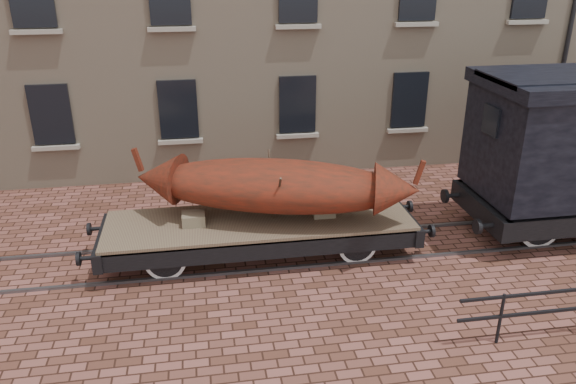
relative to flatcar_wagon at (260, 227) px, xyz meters
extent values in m
plane|color=#502C20|center=(0.75, 0.00, -0.72)|extent=(90.00, 90.00, 0.00)
cube|color=black|center=(-5.25, 4.96, 1.48)|extent=(1.10, 0.12, 1.70)
cube|color=#9F9889|center=(-5.25, 4.90, 0.53)|extent=(1.30, 0.18, 0.12)
cube|color=black|center=(-1.75, 4.96, 1.48)|extent=(1.10, 0.12, 1.70)
cube|color=#9F9889|center=(-1.75, 4.90, 0.53)|extent=(1.30, 0.18, 0.12)
cube|color=black|center=(1.75, 4.96, 1.48)|extent=(1.10, 0.12, 1.70)
cube|color=#9F9889|center=(1.75, 4.90, 0.53)|extent=(1.30, 0.18, 0.12)
cube|color=black|center=(5.25, 4.96, 1.48)|extent=(1.10, 0.12, 1.70)
cube|color=#9F9889|center=(5.25, 4.90, 0.53)|extent=(1.30, 0.18, 0.12)
cube|color=black|center=(8.75, 4.96, 1.48)|extent=(1.10, 0.12, 1.70)
cube|color=#9F9889|center=(8.75, 4.90, 0.53)|extent=(1.30, 0.18, 0.12)
cube|color=#9F9889|center=(-5.25, 4.90, 3.73)|extent=(1.30, 0.18, 0.12)
cube|color=#9F9889|center=(-1.75, 4.90, 3.73)|extent=(1.30, 0.18, 0.12)
cube|color=#9F9889|center=(1.75, 4.90, 3.73)|extent=(1.30, 0.18, 0.12)
cube|color=#9F9889|center=(5.25, 4.90, 3.73)|extent=(1.30, 0.18, 0.12)
cube|color=#9F9889|center=(8.75, 4.90, 3.73)|extent=(1.30, 0.18, 0.12)
cube|color=#59595E|center=(0.75, -0.72, -0.69)|extent=(30.00, 0.08, 0.06)
cube|color=#59595E|center=(0.75, 0.72, -0.69)|extent=(30.00, 0.08, 0.06)
cylinder|color=black|center=(3.75, -3.80, -0.22)|extent=(0.06, 0.06, 1.00)
cube|color=brown|center=(0.00, 0.00, 0.13)|extent=(6.76, 1.98, 0.11)
cube|color=black|center=(0.00, -0.92, -0.09)|extent=(6.76, 0.14, 0.41)
cube|color=black|center=(0.00, 0.92, -0.09)|extent=(6.76, 0.14, 0.41)
cube|color=black|center=(-3.38, 0.00, -0.09)|extent=(0.20, 2.07, 0.41)
cylinder|color=black|center=(-3.63, -0.68, -0.09)|extent=(0.32, 0.09, 0.09)
cylinder|color=black|center=(-3.78, -0.68, -0.09)|extent=(0.07, 0.29, 0.29)
cylinder|color=black|center=(-3.63, 0.68, -0.09)|extent=(0.32, 0.09, 0.09)
cylinder|color=black|center=(-3.78, 0.68, -0.09)|extent=(0.07, 0.29, 0.29)
cube|color=black|center=(3.38, 0.00, -0.09)|extent=(0.20, 2.07, 0.41)
cylinder|color=black|center=(3.63, -0.68, -0.09)|extent=(0.32, 0.09, 0.09)
cylinder|color=black|center=(3.78, -0.68, -0.09)|extent=(0.07, 0.29, 0.29)
cylinder|color=black|center=(3.63, 0.68, -0.09)|extent=(0.32, 0.09, 0.09)
cylinder|color=black|center=(3.78, 0.68, -0.09)|extent=(0.07, 0.29, 0.29)
cylinder|color=black|center=(-2.07, 0.00, -0.29)|extent=(0.09, 1.71, 0.09)
cylinder|color=silver|center=(-2.07, -0.72, -0.29)|extent=(0.86, 0.06, 0.86)
cylinder|color=black|center=(-2.07, -0.72, -0.29)|extent=(0.71, 0.09, 0.71)
cube|color=black|center=(-2.07, -0.83, -0.07)|extent=(0.81, 0.07, 0.09)
cylinder|color=silver|center=(-2.07, 0.72, -0.29)|extent=(0.86, 0.06, 0.86)
cylinder|color=black|center=(-2.07, 0.72, -0.29)|extent=(0.71, 0.09, 0.71)
cube|color=black|center=(-2.07, 0.83, -0.07)|extent=(0.81, 0.07, 0.09)
cylinder|color=black|center=(2.07, 0.00, -0.29)|extent=(0.09, 1.71, 0.09)
cylinder|color=silver|center=(2.07, -0.72, -0.29)|extent=(0.86, 0.06, 0.86)
cylinder|color=black|center=(2.07, -0.72, -0.29)|extent=(0.71, 0.09, 0.71)
cube|color=black|center=(2.07, -0.83, -0.07)|extent=(0.81, 0.07, 0.09)
cylinder|color=silver|center=(2.07, 0.72, -0.29)|extent=(0.86, 0.06, 0.86)
cylinder|color=black|center=(2.07, 0.72, -0.29)|extent=(0.71, 0.09, 0.71)
cube|color=black|center=(2.07, 0.83, -0.07)|extent=(0.81, 0.07, 0.09)
cube|color=black|center=(0.00, 0.00, -0.22)|extent=(3.60, 0.05, 0.05)
cube|color=#7F725A|center=(-1.44, 0.00, 0.31)|extent=(0.50, 0.45, 0.25)
cube|color=#7F725A|center=(1.44, 0.00, 0.31)|extent=(0.50, 0.45, 0.25)
ellipsoid|color=maroon|center=(0.34, 0.00, 0.97)|extent=(5.80, 3.24, 1.11)
cone|color=maroon|center=(-2.17, 0.76, 1.02)|extent=(1.22, 1.28, 1.05)
cube|color=maroon|center=(-2.58, 0.88, 1.43)|extent=(0.24, 0.17, 0.53)
cone|color=maroon|center=(2.86, -0.76, 1.02)|extent=(1.22, 1.28, 1.05)
cube|color=maroon|center=(3.27, -0.88, 1.43)|extent=(0.24, 0.17, 0.53)
cylinder|color=#413226|center=(0.34, -0.45, 0.84)|extent=(0.05, 0.95, 1.34)
cylinder|color=#413226|center=(0.34, 0.45, 0.84)|extent=(0.05, 0.95, 1.34)
cube|color=black|center=(8.50, 1.19, 0.04)|extent=(6.49, 0.17, 0.49)
cube|color=black|center=(5.25, 0.00, 0.04)|extent=(0.24, 2.60, 0.49)
cylinder|color=black|center=(4.76, -0.87, 0.04)|extent=(0.09, 0.35, 0.35)
cylinder|color=black|center=(4.76, 0.87, 0.04)|extent=(0.09, 0.35, 0.35)
cylinder|color=black|center=(6.44, 0.00, -0.20)|extent=(0.11, 2.06, 0.11)
cylinder|color=silver|center=(6.44, -0.72, -0.20)|extent=(1.04, 0.08, 1.04)
cylinder|color=black|center=(6.44, -0.72, -0.20)|extent=(0.85, 0.11, 0.85)
cylinder|color=silver|center=(6.44, 0.72, -0.20)|extent=(1.04, 0.08, 1.04)
cylinder|color=black|center=(6.44, 0.72, -0.20)|extent=(0.85, 0.11, 0.85)
cube|color=black|center=(5.23, 0.00, 2.20)|extent=(0.09, 0.65, 0.65)
camera|label=1|loc=(-1.21, -11.18, 5.61)|focal=35.00mm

